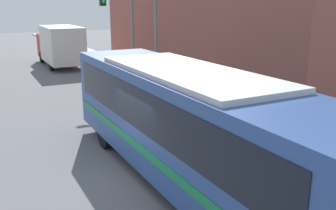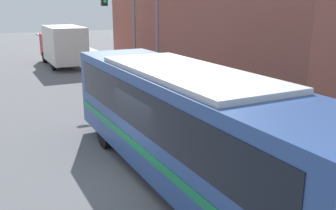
{
  "view_description": "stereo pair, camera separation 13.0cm",
  "coord_description": "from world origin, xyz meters",
  "px_view_note": "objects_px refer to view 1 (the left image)",
  "views": [
    {
      "loc": [
        -3.86,
        -8.89,
        4.86
      ],
      "look_at": [
        1.95,
        2.42,
        1.39
      ],
      "focal_mm": 40.0,
      "sensor_mm": 36.0,
      "label": 1
    },
    {
      "loc": [
        -3.74,
        -8.95,
        4.86
      ],
      "look_at": [
        1.95,
        2.42,
        1.39
      ],
      "focal_mm": 40.0,
      "sensor_mm": 36.0,
      "label": 2
    }
  ],
  "objects_px": {
    "fire_hydrant": "(229,112)",
    "pedestrian_near_corner": "(196,86)",
    "city_bus": "(186,119)",
    "street_lamp": "(126,9)",
    "traffic_light_pole": "(138,20)",
    "parking_meter": "(156,73)",
    "delivery_truck": "(60,45)"
  },
  "relations": [
    {
      "from": "city_bus",
      "to": "pedestrian_near_corner",
      "type": "relative_size",
      "value": 7.28
    },
    {
      "from": "city_bus",
      "to": "fire_hydrant",
      "type": "relative_size",
      "value": 15.28
    },
    {
      "from": "city_bus",
      "to": "street_lamp",
      "type": "distance_m",
      "value": 15.43
    },
    {
      "from": "street_lamp",
      "to": "pedestrian_near_corner",
      "type": "height_order",
      "value": "street_lamp"
    },
    {
      "from": "fire_hydrant",
      "to": "traffic_light_pole",
      "type": "distance_m",
      "value": 8.09
    },
    {
      "from": "traffic_light_pole",
      "to": "street_lamp",
      "type": "relative_size",
      "value": 0.78
    },
    {
      "from": "fire_hydrant",
      "to": "pedestrian_near_corner",
      "type": "bearing_deg",
      "value": 83.05
    },
    {
      "from": "traffic_light_pole",
      "to": "parking_meter",
      "type": "height_order",
      "value": "traffic_light_pole"
    },
    {
      "from": "city_bus",
      "to": "traffic_light_pole",
      "type": "distance_m",
      "value": 11.58
    },
    {
      "from": "fire_hydrant",
      "to": "delivery_truck",
      "type": "bearing_deg",
      "value": 99.36
    },
    {
      "from": "city_bus",
      "to": "traffic_light_pole",
      "type": "bearing_deg",
      "value": 72.81
    },
    {
      "from": "street_lamp",
      "to": "pedestrian_near_corner",
      "type": "distance_m",
      "value": 8.58
    },
    {
      "from": "city_bus",
      "to": "parking_meter",
      "type": "bearing_deg",
      "value": 67.9
    },
    {
      "from": "pedestrian_near_corner",
      "to": "traffic_light_pole",
      "type": "bearing_deg",
      "value": 108.1
    },
    {
      "from": "parking_meter",
      "to": "pedestrian_near_corner",
      "type": "xyz_separation_m",
      "value": [
        0.39,
        -3.78,
        -0.04
      ]
    },
    {
      "from": "parking_meter",
      "to": "pedestrian_near_corner",
      "type": "height_order",
      "value": "pedestrian_near_corner"
    },
    {
      "from": "pedestrian_near_corner",
      "to": "parking_meter",
      "type": "bearing_deg",
      "value": 95.89
    },
    {
      "from": "pedestrian_near_corner",
      "to": "city_bus",
      "type": "bearing_deg",
      "value": -123.48
    },
    {
      "from": "delivery_truck",
      "to": "fire_hydrant",
      "type": "distance_m",
      "value": 18.51
    },
    {
      "from": "traffic_light_pole",
      "to": "pedestrian_near_corner",
      "type": "bearing_deg",
      "value": -71.9
    },
    {
      "from": "fire_hydrant",
      "to": "traffic_light_pole",
      "type": "relative_size",
      "value": 0.13
    },
    {
      "from": "delivery_truck",
      "to": "parking_meter",
      "type": "xyz_separation_m",
      "value": [
        3.0,
        -11.25,
        -0.71
      ]
    },
    {
      "from": "fire_hydrant",
      "to": "pedestrian_near_corner",
      "type": "height_order",
      "value": "pedestrian_near_corner"
    },
    {
      "from": "city_bus",
      "to": "delivery_truck",
      "type": "height_order",
      "value": "city_bus"
    },
    {
      "from": "delivery_truck",
      "to": "parking_meter",
      "type": "distance_m",
      "value": 11.67
    },
    {
      "from": "parking_meter",
      "to": "street_lamp",
      "type": "distance_m",
      "value": 5.32
    },
    {
      "from": "delivery_truck",
      "to": "street_lamp",
      "type": "xyz_separation_m",
      "value": [
        2.87,
        -7.22,
        2.76
      ]
    },
    {
      "from": "street_lamp",
      "to": "traffic_light_pole",
      "type": "bearing_deg",
      "value": -102.01
    },
    {
      "from": "street_lamp",
      "to": "parking_meter",
      "type": "bearing_deg",
      "value": -88.05
    },
    {
      "from": "delivery_truck",
      "to": "traffic_light_pole",
      "type": "height_order",
      "value": "traffic_light_pole"
    },
    {
      "from": "parking_meter",
      "to": "traffic_light_pole",
      "type": "bearing_deg",
      "value": 163.31
    },
    {
      "from": "parking_meter",
      "to": "pedestrian_near_corner",
      "type": "relative_size",
      "value": 0.78
    }
  ]
}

